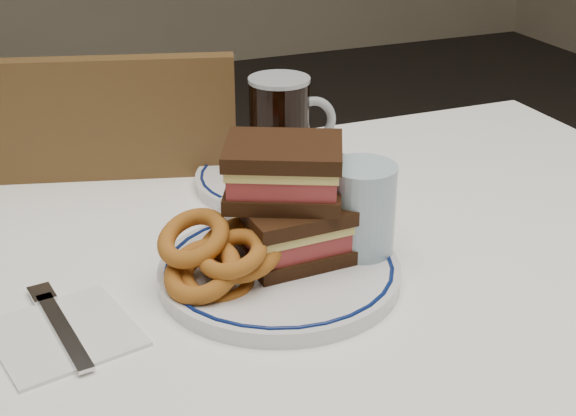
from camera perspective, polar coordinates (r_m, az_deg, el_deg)
name	(u,v)px	position (r m, az deg, el deg)	size (l,w,h in m)	color
dining_table	(278,358)	(0.94, -0.70, -10.59)	(1.27, 0.87, 0.75)	white
chair_far	(111,285)	(1.39, -12.46, -5.38)	(0.53, 0.53, 0.92)	#483217
main_plate	(279,271)	(0.88, -0.62, -4.48)	(0.27, 0.27, 0.02)	silver
reuben_sandwich	(291,200)	(0.87, 0.20, 0.55)	(0.16, 0.14, 0.13)	black
onion_rings_main	(218,257)	(0.84, -5.00, -3.47)	(0.14, 0.11, 0.09)	brown
ketchup_ramekin	(241,214)	(0.95, -3.34, -0.41)	(0.06, 0.06, 0.03)	silver
beer_mug	(281,126)	(1.12, -0.47, 5.86)	(0.13, 0.09, 0.14)	black
water_glass	(361,216)	(0.89, 5.22, -0.54)	(0.08, 0.08, 0.12)	#98B5C4
far_plate	(282,178)	(1.11, -0.42, 2.15)	(0.24, 0.24, 0.02)	silver
onion_rings_far	(298,169)	(1.09, 0.69, 2.77)	(0.09, 0.08, 0.04)	brown
napkin_fork	(63,332)	(0.83, -15.71, -8.46)	(0.15, 0.17, 0.01)	white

